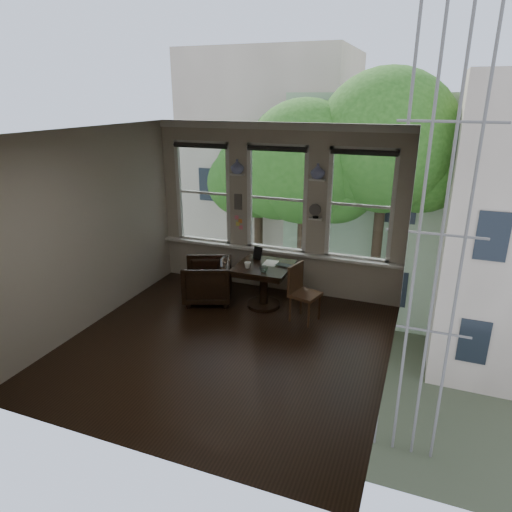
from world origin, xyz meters
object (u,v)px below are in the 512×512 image
at_px(table, 264,286).
at_px(mug, 248,265).
at_px(side_chair_right, 305,294).
at_px(laptop, 285,267).
at_px(armchair_left, 207,281).

relative_size(table, mug, 8.27).
height_order(side_chair_right, mug, side_chair_right).
xyz_separation_m(table, laptop, (0.36, 0.02, 0.39)).
bearing_deg(table, laptop, 3.91).
distance_m(side_chair_right, laptop, 0.60).
bearing_deg(mug, table, 46.26).
distance_m(table, mug, 0.52).
distance_m(laptop, mug, 0.61).
bearing_deg(table, side_chair_right, -17.76).
relative_size(side_chair_right, laptop, 2.69).
height_order(armchair_left, laptop, laptop).
bearing_deg(laptop, side_chair_right, -26.63).
bearing_deg(side_chair_right, laptop, 72.73).
distance_m(side_chair_right, mug, 1.06).
height_order(armchair_left, side_chair_right, side_chair_right).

